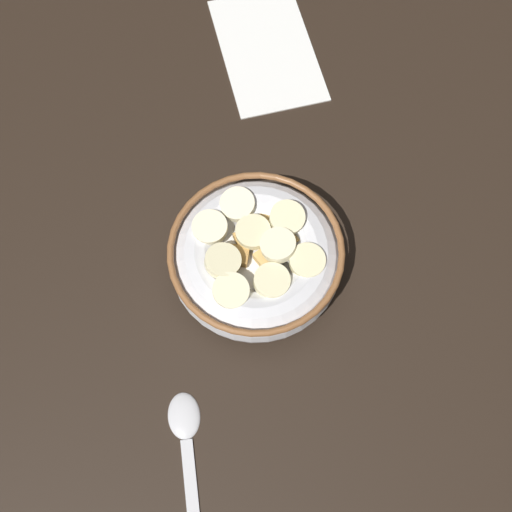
% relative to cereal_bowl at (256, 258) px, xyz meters
% --- Properties ---
extents(ground_plane, '(1.17, 1.17, 0.02)m').
position_rel_cereal_bowl_xyz_m(ground_plane, '(-0.00, -0.00, -0.04)').
color(ground_plane, black).
extents(cereal_bowl, '(0.15, 0.15, 0.06)m').
position_rel_cereal_bowl_xyz_m(cereal_bowl, '(0.00, 0.00, 0.00)').
color(cereal_bowl, silver).
rests_on(cereal_bowl, ground_plane).
extents(spoon, '(0.15, 0.03, 0.01)m').
position_rel_cereal_bowl_xyz_m(spoon, '(-0.15, 0.08, -0.02)').
color(spoon, silver).
rests_on(spoon, ground_plane).
extents(folded_napkin, '(0.17, 0.11, 0.00)m').
position_rel_cereal_bowl_xyz_m(folded_napkin, '(0.25, -0.05, -0.02)').
color(folded_napkin, white).
rests_on(folded_napkin, ground_plane).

